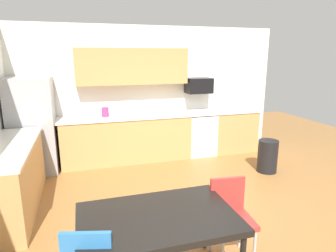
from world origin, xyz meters
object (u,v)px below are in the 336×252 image
refrigerator (33,126)px  trash_bin (268,156)px  kettle (105,113)px  dining_table (158,221)px  microwave (199,86)px  oven_range (199,133)px  chair_near_table (231,212)px

refrigerator → trash_bin: bearing=-16.9°
kettle → trash_bin: bearing=-26.2°
dining_table → microwave: bearing=62.3°
oven_range → trash_bin: (0.81, -1.33, -0.16)m
dining_table → trash_bin: 3.39m
refrigerator → dining_table: size_ratio=1.24×
microwave → dining_table: 4.05m
microwave → kettle: (-1.98, -0.05, -0.46)m
oven_range → chair_near_table: bearing=-107.3°
oven_range → microwave: microwave is taller
refrigerator → microwave: size_ratio=3.22×
oven_range → dining_table: bearing=-118.3°
dining_table → chair_near_table: 0.88m
microwave → oven_range: bearing=-90.0°
dining_table → kettle: (-0.14, 3.46, 0.36)m
microwave → trash_bin: (0.81, -1.43, -1.18)m
refrigerator → chair_near_table: 3.90m
oven_range → trash_bin: 1.56m
refrigerator → chair_near_table: (2.29, -3.14, -0.37)m
refrigerator → kettle: 1.32m
microwave → chair_near_table: size_ratio=0.64×
oven_range → chair_near_table: oven_range is taller
oven_range → kettle: (-1.98, 0.05, 0.56)m
microwave → chair_near_table: 3.60m
trash_bin → kettle: 3.20m
chair_near_table → refrigerator: bearing=126.1°
oven_range → refrigerator: bearing=-178.6°
refrigerator → microwave: 3.35m
refrigerator → chair_near_table: size_ratio=2.05×
dining_table → kettle: 3.48m
refrigerator → microwave: bearing=3.1°
oven_range → microwave: bearing=90.0°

